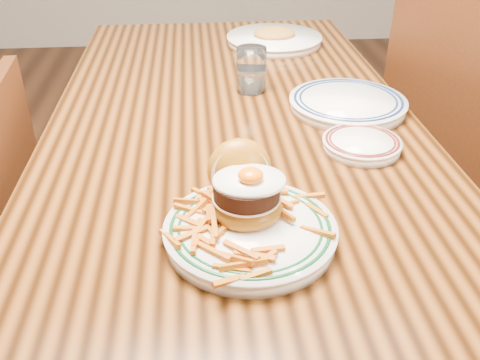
{
  "coord_description": "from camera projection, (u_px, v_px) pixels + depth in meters",
  "views": [
    {
      "loc": [
        -0.09,
        -1.16,
        1.28
      ],
      "look_at": [
        -0.02,
        -0.45,
        0.84
      ],
      "focal_mm": 40.0,
      "sensor_mm": 36.0,
      "label": 1
    }
  ],
  "objects": [
    {
      "name": "floor",
      "position": [
        234.0,
        335.0,
        1.66
      ],
      "size": [
        6.0,
        6.0,
        0.0
      ],
      "primitive_type": "plane",
      "color": "black",
      "rests_on": "ground"
    },
    {
      "name": "table",
      "position": [
        233.0,
        146.0,
        1.31
      ],
      "size": [
        0.85,
        1.6,
        0.75
      ],
      "color": "black",
      "rests_on": "floor"
    },
    {
      "name": "chair_right",
      "position": [
        466.0,
        151.0,
        1.57
      ],
      "size": [
        0.59,
        0.59,
        0.99
      ],
      "rotation": [
        0.0,
        0.0,
        3.49
      ],
      "color": "#3D1C0C",
      "rests_on": "floor"
    },
    {
      "name": "main_plate",
      "position": [
        248.0,
        215.0,
        0.85
      ],
      "size": [
        0.27,
        0.29,
        0.13
      ],
      "rotation": [
        0.0,
        0.0,
        0.08
      ],
      "color": "white",
      "rests_on": "table"
    },
    {
      "name": "side_plate",
      "position": [
        362.0,
        144.0,
        1.1
      ],
      "size": [
        0.16,
        0.16,
        0.02
      ],
      "rotation": [
        0.0,
        0.0,
        -0.01
      ],
      "color": "white",
      "rests_on": "table"
    },
    {
      "name": "rear_plate",
      "position": [
        348.0,
        103.0,
        1.27
      ],
      "size": [
        0.28,
        0.28,
        0.03
      ],
      "rotation": [
        0.0,
        0.0,
        -0.13
      ],
      "color": "white",
      "rests_on": "table"
    },
    {
      "name": "water_glass",
      "position": [
        251.0,
        72.0,
        1.36
      ],
      "size": [
        0.08,
        0.08,
        0.11
      ],
      "color": "white",
      "rests_on": "table"
    },
    {
      "name": "far_plate",
      "position": [
        274.0,
        39.0,
        1.71
      ],
      "size": [
        0.3,
        0.3,
        0.05
      ],
      "rotation": [
        0.0,
        0.0,
        -0.11
      ],
      "color": "white",
      "rests_on": "table"
    }
  ]
}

